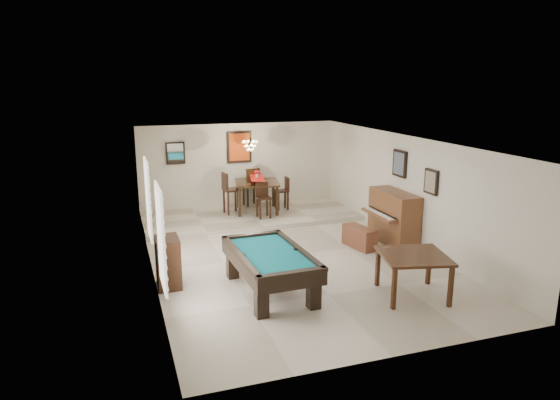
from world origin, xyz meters
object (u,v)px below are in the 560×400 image
square_table (412,275)px  chandelier (250,142)px  piano_bench (359,237)px  dining_chair_west (232,193)px  upright_piano (388,218)px  flower_vase (257,174)px  apothecary_chest (168,262)px  dining_chair_north (251,187)px  pool_table (270,272)px  dining_chair_south (264,201)px  dining_chair_east (282,193)px  dining_table (257,195)px

square_table → chandelier: chandelier is taller
piano_bench → dining_chair_west: size_ratio=0.75×
upright_piano → flower_vase: flower_vase is taller
apothecary_chest → dining_chair_north: size_ratio=0.84×
square_table → flower_vase: (-1.16, 6.27, 0.83)m
square_table → pool_table: bearing=157.4°
apothecary_chest → dining_chair_south: (3.02, 3.68, 0.12)m
upright_piano → piano_bench: 0.88m
square_table → piano_bench: square_table is taller
upright_piano → apothecary_chest: (-5.31, -0.93, -0.15)m
pool_table → piano_bench: pool_table is taller
upright_piano → flower_vase: bearing=123.3°
apothecary_chest → dining_chair_south: size_ratio=1.00×
dining_chair_south → dining_chair_west: size_ratio=0.82×
dining_chair_east → dining_chair_north: bearing=-132.8°
upright_piano → dining_chair_west: dining_chair_west is taller
upright_piano → chandelier: size_ratio=2.55×
square_table → dining_chair_west: dining_chair_west is taller
apothecary_chest → chandelier: chandelier is taller
apothecary_chest → flower_vase: size_ratio=4.39×
apothecary_chest → dining_chair_south: 4.76m
upright_piano → dining_chair_south: (-2.30, 2.75, -0.03)m
piano_bench → dining_chair_west: dining_chair_west is taller
apothecary_chest → dining_chair_north: 5.97m
pool_table → chandelier: (0.99, 4.97, 1.82)m
pool_table → square_table: (2.42, -1.00, 0.02)m
square_table → chandelier: 6.40m
flower_vase → dining_chair_west: size_ratio=0.19×
square_table → piano_bench: 2.76m
upright_piano → dining_chair_west: (-3.03, 3.48, 0.08)m
pool_table → dining_table: dining_table is taller
upright_piano → dining_chair_south: upright_piano is taller
square_table → upright_piano: 3.02m
upright_piano → pool_table: bearing=-153.2°
dining_chair_south → dining_chair_east: size_ratio=1.02×
pool_table → dining_chair_south: 4.72m
pool_table → piano_bench: size_ratio=2.54×
pool_table → dining_chair_north: dining_chair_north is taller
apothecary_chest → dining_chair_west: (2.28, 4.41, 0.23)m
pool_table → apothecary_chest: bearing=151.8°
apothecary_chest → dining_chair_north: dining_chair_north is taller
apothecary_chest → piano_bench: bearing=10.8°
chandelier → flower_vase: bearing=47.6°
upright_piano → dining_chair_south: bearing=129.8°
square_table → upright_piano: upright_piano is taller
pool_table → dining_table: (1.26, 5.26, 0.24)m
dining_chair_north → chandelier: (-0.28, -1.03, 1.49)m
pool_table → flower_vase: bearing=74.4°
pool_table → dining_chair_south: dining_chair_south is taller
square_table → dining_chair_north: bearing=99.3°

